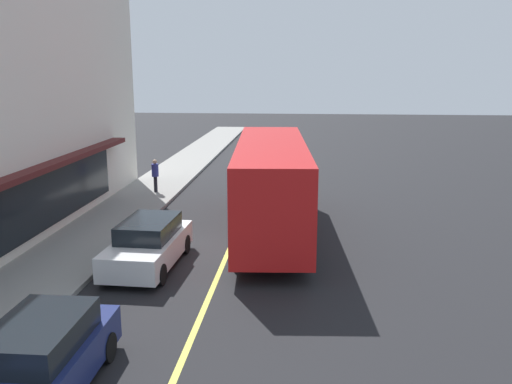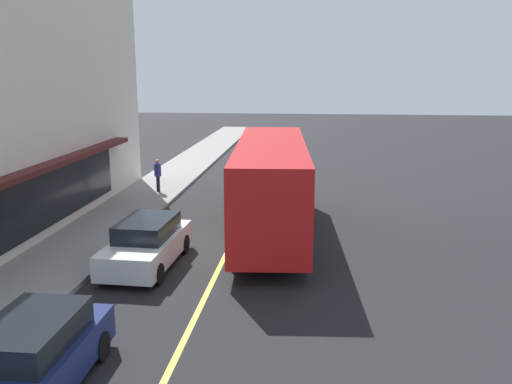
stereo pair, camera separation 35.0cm
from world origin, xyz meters
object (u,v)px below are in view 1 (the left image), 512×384
(bus, at_px, (271,182))
(car_navy, at_px, (38,362))
(car_white, at_px, (148,244))
(pedestrian_near_storefront, at_px, (155,173))

(bus, distance_m, car_navy, 11.84)
(car_white, height_order, pedestrian_near_storefront, pedestrian_near_storefront)
(car_navy, distance_m, pedestrian_near_storefront, 17.28)
(car_navy, bearing_deg, bus, -18.43)
(car_navy, height_order, car_white, same)
(car_navy, bearing_deg, car_white, -0.65)
(pedestrian_near_storefront, bearing_deg, bus, -134.04)
(bus, height_order, pedestrian_near_storefront, bus)
(car_navy, relative_size, pedestrian_near_storefront, 2.63)
(car_navy, height_order, pedestrian_near_storefront, pedestrian_near_storefront)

